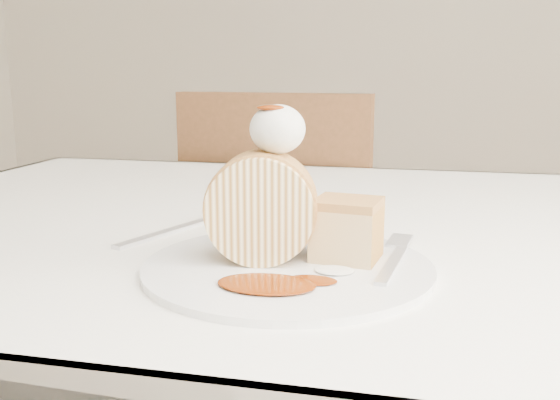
# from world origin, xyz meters

# --- Properties ---
(table) EXTENTS (1.40, 0.90, 0.75)m
(table) POSITION_xyz_m (0.00, 0.20, 0.66)
(table) COLOR white
(table) RESTS_ON ground
(chair_far) EXTENTS (0.46, 0.46, 0.89)m
(chair_far) POSITION_xyz_m (-0.21, 0.79, 0.51)
(chair_far) COLOR brown
(chair_far) RESTS_ON ground
(plate) EXTENTS (0.32, 0.32, 0.01)m
(plate) POSITION_xyz_m (-0.03, -0.02, 0.75)
(plate) COLOR white
(plate) RESTS_ON table
(roulade_slice) EXTENTS (0.11, 0.07, 0.10)m
(roulade_slice) POSITION_xyz_m (-0.06, -0.01, 0.81)
(roulade_slice) COLOR #FFE9B1
(roulade_slice) RESTS_ON plate
(cake_chunk) EXTENTS (0.07, 0.07, 0.05)m
(cake_chunk) POSITION_xyz_m (0.02, 0.01, 0.78)
(cake_chunk) COLOR tan
(cake_chunk) RESTS_ON plate
(whipped_cream) EXTENTS (0.05, 0.05, 0.05)m
(whipped_cream) POSITION_xyz_m (-0.05, -0.00, 0.89)
(whipped_cream) COLOR white
(whipped_cream) RESTS_ON roulade_slice
(caramel_drizzle) EXTENTS (0.03, 0.02, 0.01)m
(caramel_drizzle) POSITION_xyz_m (-0.05, -0.01, 0.91)
(caramel_drizzle) COLOR #6C2304
(caramel_drizzle) RESTS_ON whipped_cream
(caramel_pool) EXTENTS (0.09, 0.07, 0.00)m
(caramel_pool) POSITION_xyz_m (-0.04, -0.09, 0.76)
(caramel_pool) COLOR #6C2304
(caramel_pool) RESTS_ON plate
(fork) EXTENTS (0.04, 0.17, 0.00)m
(fork) POSITION_xyz_m (0.07, -0.01, 0.76)
(fork) COLOR silver
(fork) RESTS_ON plate
(spoon) EXTENTS (0.09, 0.18, 0.00)m
(spoon) POSITION_xyz_m (-0.20, 0.08, 0.75)
(spoon) COLOR silver
(spoon) RESTS_ON table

